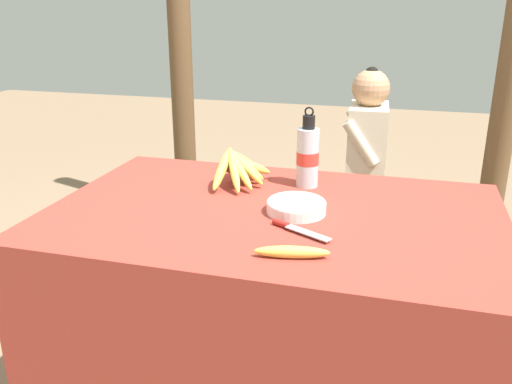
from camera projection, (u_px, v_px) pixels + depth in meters
market_counter at (273, 311)px, 1.91m from camera, size 1.48×0.95×0.76m
banana_bunch_ripe at (239, 166)px, 2.02m from camera, size 0.18×0.30×0.15m
serving_bowl at (296, 206)px, 1.76m from camera, size 0.19×0.19×0.04m
water_bottle at (308, 156)px, 1.98m from camera, size 0.08×0.08×0.30m
loose_banana_front at (292, 252)px, 1.45m from camera, size 0.21×0.08×0.03m
knife at (292, 228)px, 1.63m from camera, size 0.20×0.12×0.02m
wooden_bench at (319, 198)px, 3.15m from camera, size 1.73×0.32×0.39m
seated_vendor at (358, 154)px, 2.96m from camera, size 0.41×0.40×1.09m
banana_bunch_green at (247, 173)px, 3.22m from camera, size 0.18×0.25×0.12m
support_post_near at (180, 40)px, 3.40m from camera, size 0.15×0.15×2.35m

